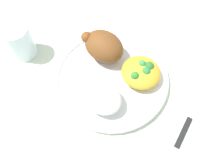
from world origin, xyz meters
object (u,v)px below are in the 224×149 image
at_px(roasted_chicken, 103,46).
at_px(knife, 177,147).
at_px(plate, 112,78).
at_px(rice_pile, 102,97).
at_px(water_glass, 20,41).
at_px(fork, 164,131).
at_px(mac_cheese_with_broccoli, 141,72).

xyz_separation_m(roasted_chicken, knife, (-0.28, 0.09, -0.05)).
bearing_deg(plate, rice_pile, 108.07).
bearing_deg(roasted_chicken, water_glass, 32.50).
relative_size(plate, fork, 2.00).
bearing_deg(knife, roasted_chicken, -17.78).
height_order(knife, water_glass, water_glass).
bearing_deg(mac_cheese_with_broccoli, rice_pile, 73.61).
xyz_separation_m(roasted_chicken, water_glass, (0.18, 0.12, -0.01)).
height_order(mac_cheese_with_broccoli, fork, mac_cheese_with_broccoli).
bearing_deg(mac_cheese_with_broccoli, water_glass, 22.20).
height_order(fork, water_glass, water_glass).
bearing_deg(roasted_chicken, mac_cheese_with_broccoli, -177.55).
relative_size(rice_pile, knife, 0.52).
bearing_deg(water_glass, plate, -162.71).
xyz_separation_m(plate, knife, (-0.22, 0.05, -0.01)).
bearing_deg(rice_pile, fork, -167.35).
bearing_deg(mac_cheese_with_broccoli, roasted_chicken, 2.45).
bearing_deg(water_glass, mac_cheese_with_broccoli, -157.80).
xyz_separation_m(mac_cheese_with_broccoli, knife, (-0.16, 0.09, -0.03)).
height_order(plate, roasted_chicken, roasted_chicken).
bearing_deg(rice_pile, knife, -174.24).
bearing_deg(mac_cheese_with_broccoli, plate, 39.72).
bearing_deg(water_glass, roasted_chicken, -147.50).
relative_size(roasted_chicken, fork, 0.78).
height_order(mac_cheese_with_broccoli, knife, mac_cheese_with_broccoli).
bearing_deg(fork, water_glass, 5.80).
height_order(rice_pile, knife, rice_pile).
xyz_separation_m(roasted_chicken, fork, (-0.23, 0.07, -0.05)).
xyz_separation_m(plate, rice_pile, (-0.02, 0.07, 0.03)).
distance_m(mac_cheese_with_broccoli, water_glass, 0.32).
bearing_deg(plate, mac_cheese_with_broccoli, -140.28).
relative_size(mac_cheese_with_broccoli, water_glass, 1.02).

